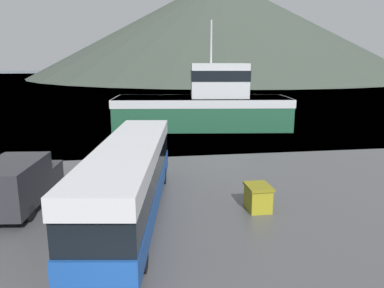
{
  "coord_description": "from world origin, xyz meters",
  "views": [
    {
      "loc": [
        0.79,
        -7.13,
        6.66
      ],
      "look_at": [
        3.95,
        13.38,
        2.0
      ],
      "focal_mm": 35.0,
      "sensor_mm": 36.0,
      "label": 1
    }
  ],
  "objects_px": {
    "storage_bin": "(258,197)",
    "tour_bus": "(130,176)",
    "fishing_boat": "(205,104)",
    "delivery_van": "(18,182)",
    "small_boat": "(194,107)"
  },
  "relations": [
    {
      "from": "small_boat",
      "to": "storage_bin",
      "type": "bearing_deg",
      "value": 22.82
    },
    {
      "from": "storage_bin",
      "to": "small_boat",
      "type": "bearing_deg",
      "value": 85.69
    },
    {
      "from": "tour_bus",
      "to": "storage_bin",
      "type": "height_order",
      "value": "tour_bus"
    },
    {
      "from": "tour_bus",
      "to": "small_boat",
      "type": "height_order",
      "value": "tour_bus"
    },
    {
      "from": "storage_bin",
      "to": "tour_bus",
      "type": "bearing_deg",
      "value": 178.01
    },
    {
      "from": "delivery_van",
      "to": "small_boat",
      "type": "distance_m",
      "value": 35.71
    },
    {
      "from": "fishing_boat",
      "to": "storage_bin",
      "type": "bearing_deg",
      "value": -176.77
    },
    {
      "from": "tour_bus",
      "to": "storage_bin",
      "type": "distance_m",
      "value": 5.81
    },
    {
      "from": "tour_bus",
      "to": "small_boat",
      "type": "distance_m",
      "value": 35.77
    },
    {
      "from": "fishing_boat",
      "to": "small_boat",
      "type": "distance_m",
      "value": 13.94
    },
    {
      "from": "delivery_van",
      "to": "small_boat",
      "type": "height_order",
      "value": "delivery_van"
    },
    {
      "from": "tour_bus",
      "to": "delivery_van",
      "type": "distance_m",
      "value": 5.37
    },
    {
      "from": "fishing_boat",
      "to": "tour_bus",
      "type": "bearing_deg",
      "value": 168.45
    },
    {
      "from": "delivery_van",
      "to": "storage_bin",
      "type": "relative_size",
      "value": 4.26
    },
    {
      "from": "delivery_van",
      "to": "tour_bus",
      "type": "bearing_deg",
      "value": -11.62
    }
  ]
}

